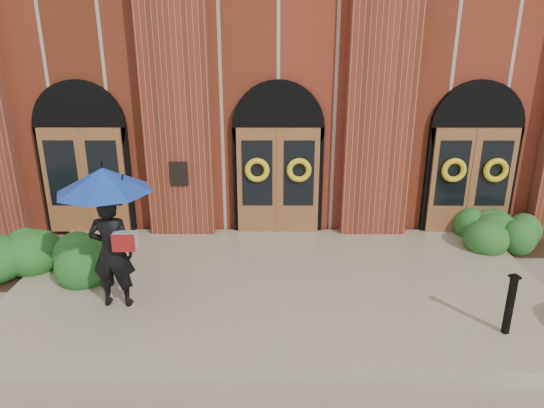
{
  "coord_description": "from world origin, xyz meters",
  "views": [
    {
      "loc": [
        -0.11,
        -8.11,
        4.61
      ],
      "look_at": [
        -0.14,
        1.0,
        1.43
      ],
      "focal_mm": 32.0,
      "sensor_mm": 36.0,
      "label": 1
    }
  ],
  "objects_px": {
    "hedge_wall_left": "(22,254)",
    "hedge_wall_right": "(529,230)",
    "metal_post": "(510,303)",
    "man_with_umbrella": "(107,211)"
  },
  "relations": [
    {
      "from": "hedge_wall_left",
      "to": "hedge_wall_right",
      "type": "bearing_deg",
      "value": 7.34
    },
    {
      "from": "hedge_wall_right",
      "to": "metal_post",
      "type": "bearing_deg",
      "value": -120.67
    },
    {
      "from": "metal_post",
      "to": "man_with_umbrella",
      "type": "bearing_deg",
      "value": 172.32
    },
    {
      "from": "metal_post",
      "to": "hedge_wall_right",
      "type": "bearing_deg",
      "value": 59.33
    },
    {
      "from": "man_with_umbrella",
      "to": "hedge_wall_right",
      "type": "height_order",
      "value": "man_with_umbrella"
    },
    {
      "from": "hedge_wall_left",
      "to": "metal_post",
      "type": "bearing_deg",
      "value": -14.71
    },
    {
      "from": "man_with_umbrella",
      "to": "metal_post",
      "type": "xyz_separation_m",
      "value": [
        6.41,
        -0.86,
        -1.2
      ]
    },
    {
      "from": "hedge_wall_right",
      "to": "hedge_wall_left",
      "type": "bearing_deg",
      "value": -172.66
    },
    {
      "from": "man_with_umbrella",
      "to": "hedge_wall_right",
      "type": "bearing_deg",
      "value": -161.75
    },
    {
      "from": "man_with_umbrella",
      "to": "metal_post",
      "type": "distance_m",
      "value": 6.57
    }
  ]
}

